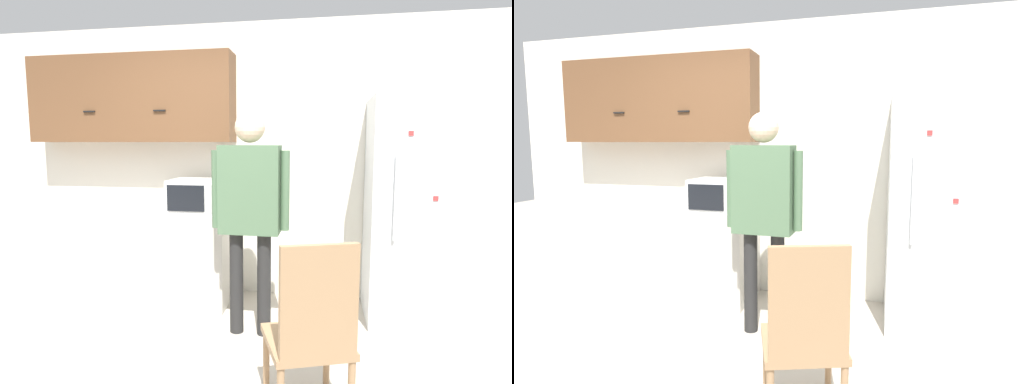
{
  "view_description": "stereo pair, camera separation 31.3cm",
  "coord_description": "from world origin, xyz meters",
  "views": [
    {
      "loc": [
        0.75,
        -2.01,
        1.54
      ],
      "look_at": [
        0.22,
        1.06,
        1.15
      ],
      "focal_mm": 28.0,
      "sensor_mm": 36.0,
      "label": 1
    },
    {
      "loc": [
        1.06,
        -1.94,
        1.54
      ],
      "look_at": [
        0.22,
        1.06,
        1.15
      ],
      "focal_mm": 28.0,
      "sensor_mm": 36.0,
      "label": 2
    }
  ],
  "objects": [
    {
      "name": "microwave",
      "position": [
        -0.43,
        1.58,
        1.04
      ],
      "size": [
        0.5,
        0.42,
        0.3
      ],
      "color": "white",
      "rests_on": "counter"
    },
    {
      "name": "person",
      "position": [
        0.18,
        1.03,
        1.09
      ],
      "size": [
        0.62,
        0.24,
        1.77
      ],
      "rotation": [
        0.0,
        0.0,
        -0.02
      ],
      "color": "black",
      "rests_on": "ground_plane"
    },
    {
      "name": "counter",
      "position": [
        -1.16,
        1.62,
        0.45
      ],
      "size": [
        2.07,
        0.63,
        0.89
      ],
      "color": "#BCB7AD",
      "rests_on": "ground_plane"
    },
    {
      "name": "refrigerator",
      "position": [
        1.5,
        1.56,
        0.96
      ],
      "size": [
        0.74,
        0.75,
        1.92
      ],
      "color": "silver",
      "rests_on": "ground_plane"
    },
    {
      "name": "back_wall",
      "position": [
        0.0,
        1.96,
        1.35
      ],
      "size": [
        6.0,
        0.06,
        2.7
      ],
      "color": "silver",
      "rests_on": "ground_plane"
    },
    {
      "name": "chair",
      "position": [
        0.7,
        0.03,
        0.56
      ],
      "size": [
        0.56,
        0.56,
        1.04
      ],
      "rotation": [
        0.0,
        0.0,
        3.48
      ],
      "color": "#997551",
      "rests_on": "ground_plane"
    },
    {
      "name": "upper_cabinets",
      "position": [
        -1.16,
        1.78,
        1.97
      ],
      "size": [
        2.07,
        0.32,
        0.84
      ],
      "color": "brown"
    }
  ]
}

